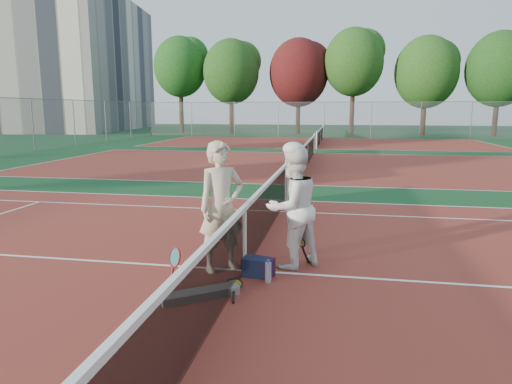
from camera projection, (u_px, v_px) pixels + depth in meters
ground at (245, 271)px, 6.94m from camera, size 130.00×130.00×0.00m
court_main at (245, 271)px, 6.94m from camera, size 23.77×10.97×0.01m
court_far_a at (307, 165)px, 20.00m from camera, size 23.77×10.97×0.01m
court_far_b at (320, 143)px, 33.07m from camera, size 23.77×10.97×0.01m
net_main at (245, 238)px, 6.85m from camera, size 0.10×10.98×1.02m
net_far_a at (307, 153)px, 19.91m from camera, size 0.10×10.98×1.02m
net_far_b at (320, 136)px, 32.98m from camera, size 0.10×10.98×1.02m
fence_back at (324, 120)px, 39.57m from camera, size 32.00×0.06×3.00m
apartment_block at (86, 65)px, 53.10m from camera, size 12.96×23.18×15.00m
player_a at (221, 207)px, 6.81m from camera, size 0.86×0.82×1.97m
player_b at (293, 208)px, 6.98m from camera, size 1.15×1.15×1.88m
racket_red at (175, 269)px, 6.17m from camera, size 0.32×0.29×0.59m
racket_black_held at (299, 249)px, 7.10m from camera, size 0.40×0.40×0.55m
racket_spare at (234, 286)px, 6.20m from camera, size 0.39×0.64×0.11m
sports_bag_navy at (255, 267)px, 6.70m from camera, size 0.38×0.28×0.28m
sports_bag_purple at (261, 267)px, 6.68m from camera, size 0.40×0.32×0.28m
net_cover_canvas at (200, 294)px, 5.93m from camera, size 0.98×0.79×0.11m
water_bottle at (268, 273)px, 6.44m from camera, size 0.09×0.09×0.30m
tree_back_0 at (180, 67)px, 45.15m from camera, size 5.16×5.16×9.49m
tree_back_1 at (231, 72)px, 43.77m from camera, size 5.37×5.37×9.02m
tree_back_maroon at (299, 73)px, 43.65m from camera, size 5.65×5.65×9.08m
tree_back_3 at (354, 62)px, 41.96m from camera, size 5.41×5.41×9.76m
tree_back_4 at (426, 72)px, 41.43m from camera, size 5.67×5.67×8.97m
tree_back_5 at (500, 69)px, 39.58m from camera, size 5.67×5.67×9.08m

